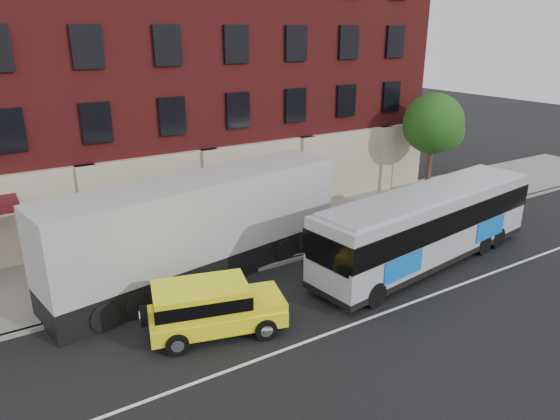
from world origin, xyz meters
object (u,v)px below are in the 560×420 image
city_bus (428,224)px  yellow_suv (210,306)px  street_tree (434,126)px  sign_pole (55,285)px  shipping_container (200,229)px

city_bus → yellow_suv: size_ratio=2.52×
street_tree → city_bus: bearing=-137.6°
city_bus → sign_pole: bearing=167.2°
yellow_suv → shipping_container: bearing=70.3°
sign_pole → yellow_suv: 5.53m
city_bus → shipping_container: bearing=155.9°
shipping_container → city_bus: bearing=-24.1°
city_bus → yellow_suv: (-10.43, -0.13, -0.80)m
street_tree → shipping_container: bearing=-170.6°
sign_pole → street_tree: bearing=8.6°
street_tree → city_bus: size_ratio=0.50×
shipping_container → sign_pole: bearing=-173.5°
sign_pole → yellow_suv: sign_pole is taller
city_bus → street_tree: bearing=42.4°
street_tree → yellow_suv: size_ratio=1.25×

